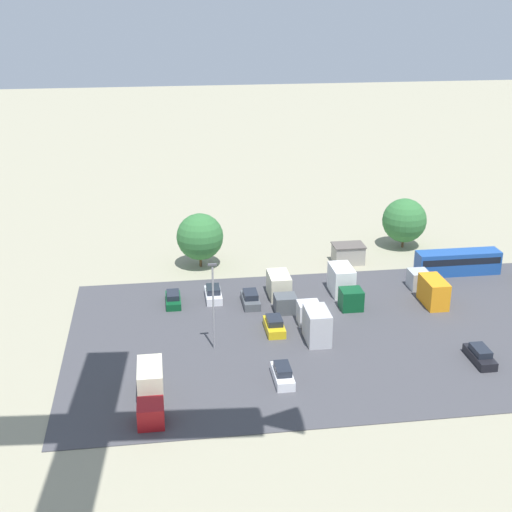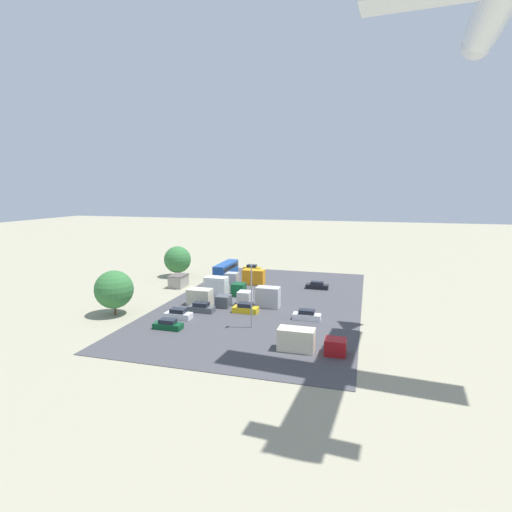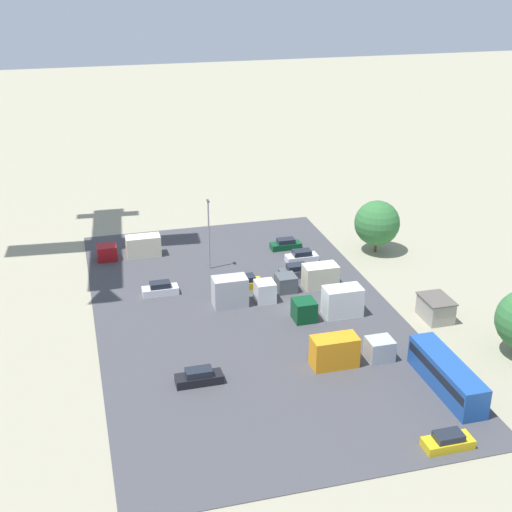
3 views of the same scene
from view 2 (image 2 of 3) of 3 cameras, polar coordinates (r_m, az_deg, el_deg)
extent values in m
plane|color=gray|center=(75.73, -3.21, -6.27)|extent=(400.00, 400.00, 0.00)
cube|color=#424247|center=(74.02, 1.29, -6.59)|extent=(59.11, 34.46, 0.08)
cube|color=#9E998E|center=(86.65, -11.02, -3.55)|extent=(4.06, 2.93, 2.52)
cube|color=#59514C|center=(86.36, -11.04, -2.70)|extent=(4.30, 3.17, 0.12)
cube|color=#1E4C9E|center=(96.13, -4.30, -1.90)|extent=(11.07, 2.60, 3.08)
cube|color=black|center=(96.02, -4.31, -1.57)|extent=(10.63, 2.64, 0.86)
cube|color=#0C4723|center=(61.50, -12.46, -9.74)|extent=(1.76, 4.31, 0.87)
cube|color=#1E232D|center=(61.26, -12.49, -9.08)|extent=(1.48, 2.41, 0.64)
cube|color=silver|center=(65.91, -11.03, -8.35)|extent=(1.89, 4.32, 0.94)
cube|color=#1E232D|center=(65.67, -11.05, -7.67)|extent=(1.59, 2.42, 0.69)
cube|color=black|center=(84.34, 8.72, -4.35)|extent=(1.75, 4.64, 0.90)
cube|color=#1E232D|center=(84.16, 8.73, -3.83)|extent=(1.47, 2.60, 0.66)
cube|color=silver|center=(64.67, 7.26, -8.59)|extent=(1.72, 4.41, 0.94)
cube|color=#1E232D|center=(64.42, 7.27, -7.91)|extent=(1.45, 2.47, 0.69)
cube|color=gold|center=(102.50, -0.59, -1.80)|extent=(1.84, 4.32, 0.82)
cube|color=#1E232D|center=(102.37, -0.59, -1.41)|extent=(1.54, 2.42, 0.60)
cube|color=gold|center=(67.76, -1.52, -7.67)|extent=(1.93, 4.28, 0.94)
cube|color=#1E232D|center=(67.52, -1.52, -7.01)|extent=(1.62, 2.39, 0.69)
cube|color=#4C5156|center=(68.73, -7.83, -7.51)|extent=(1.90, 4.47, 0.94)
cube|color=#1E232D|center=(68.50, -7.84, -6.86)|extent=(1.60, 2.50, 0.69)
cube|color=silver|center=(71.73, -1.63, -6.05)|extent=(2.42, 2.28, 2.51)
cube|color=#B2B2B7|center=(70.46, 1.73, -5.88)|extent=(2.42, 4.06, 3.58)
cube|color=#ADB2B7|center=(88.70, -3.44, -3.12)|extent=(2.35, 2.64, 2.26)
cube|color=orange|center=(87.12, -0.34, -3.01)|extent=(2.35, 4.70, 3.23)
cube|color=maroon|center=(52.15, 11.29, -12.59)|extent=(2.33, 2.63, 2.02)
cube|color=beige|center=(52.53, 5.77, -11.77)|extent=(2.33, 4.68, 2.89)
cube|color=#4C5156|center=(70.96, -4.68, -6.45)|extent=(2.51, 2.38, 2.04)
cube|color=beige|center=(72.49, -8.04, -5.81)|extent=(2.51, 4.24, 2.91)
cube|color=#0C4723|center=(77.93, -2.50, -4.82)|extent=(2.55, 2.46, 2.43)
cube|color=white|center=(79.34, -5.70, -4.21)|extent=(2.55, 4.37, 3.47)
cylinder|color=brown|center=(70.75, -19.47, -7.13)|extent=(0.36, 0.36, 1.92)
sphere|color=#337038|center=(69.91, -19.62, -4.52)|extent=(6.29, 6.29, 6.29)
cylinder|color=brown|center=(97.18, -11.09, -2.38)|extent=(0.36, 0.36, 1.73)
sphere|color=#337038|center=(96.58, -11.15, -0.50)|extent=(6.35, 6.35, 6.35)
cylinder|color=gray|center=(59.38, -0.66, -5.95)|extent=(0.20, 0.20, 9.30)
cube|color=#4C4C51|center=(58.28, -0.67, -1.36)|extent=(0.90, 0.28, 0.20)
cone|color=silver|center=(66.63, 29.25, 25.40)|extent=(4.87, 4.30, 3.94)
camera|label=1|loc=(72.51, 63.09, 16.75)|focal=50.00mm
camera|label=3|loc=(141.05, 16.41, 16.64)|focal=50.00mm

